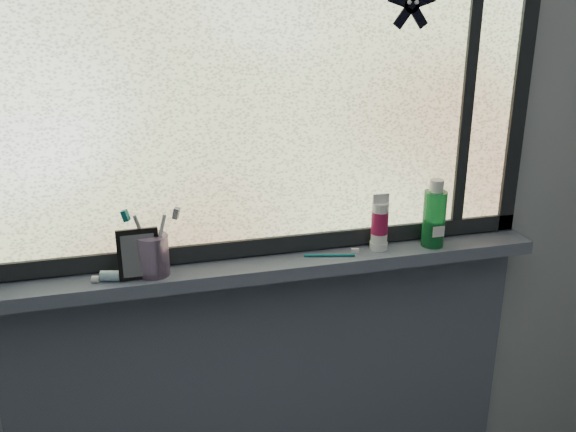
{
  "coord_description": "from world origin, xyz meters",
  "views": [
    {
      "loc": [
        -0.4,
        -0.43,
        1.78
      ],
      "look_at": [
        -0.01,
        1.05,
        1.22
      ],
      "focal_mm": 40.0,
      "sensor_mm": 36.0,
      "label": 1
    }
  ],
  "objects_px": {
    "toothbrush_cup": "(153,255)",
    "cream_tube": "(380,220)",
    "vanity_mirror": "(138,254)",
    "mouthwash_bottle": "(434,213)"
  },
  "relations": [
    {
      "from": "mouthwash_bottle",
      "to": "toothbrush_cup",
      "type": "bearing_deg",
      "value": 179.74
    },
    {
      "from": "vanity_mirror",
      "to": "mouthwash_bottle",
      "type": "distance_m",
      "value": 0.88
    },
    {
      "from": "toothbrush_cup",
      "to": "cream_tube",
      "type": "height_order",
      "value": "cream_tube"
    },
    {
      "from": "mouthwash_bottle",
      "to": "cream_tube",
      "type": "bearing_deg",
      "value": 175.1
    },
    {
      "from": "mouthwash_bottle",
      "to": "cream_tube",
      "type": "relative_size",
      "value": 1.38
    },
    {
      "from": "vanity_mirror",
      "to": "mouthwash_bottle",
      "type": "xyz_separation_m",
      "value": [
        0.88,
        0.01,
        0.03
      ]
    },
    {
      "from": "vanity_mirror",
      "to": "cream_tube",
      "type": "distance_m",
      "value": 0.71
    },
    {
      "from": "vanity_mirror",
      "to": "cream_tube",
      "type": "bearing_deg",
      "value": 0.6
    },
    {
      "from": "mouthwash_bottle",
      "to": "cream_tube",
      "type": "height_order",
      "value": "mouthwash_bottle"
    },
    {
      "from": "toothbrush_cup",
      "to": "cream_tube",
      "type": "distance_m",
      "value": 0.67
    }
  ]
}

